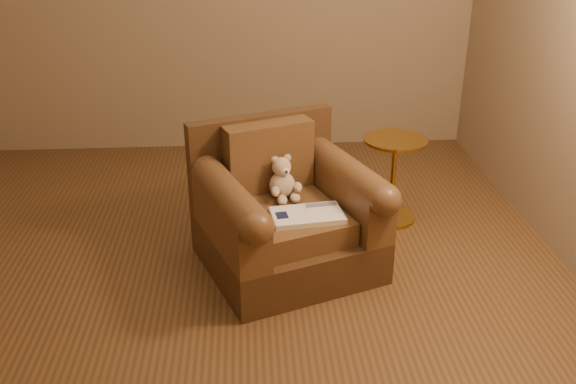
{
  "coord_description": "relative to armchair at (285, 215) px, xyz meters",
  "views": [
    {
      "loc": [
        0.19,
        -3.14,
        1.97
      ],
      "look_at": [
        0.39,
        -0.01,
        0.49
      ],
      "focal_mm": 40.0,
      "sensor_mm": 36.0,
      "label": 1
    }
  ],
  "objects": [
    {
      "name": "teddy_bear",
      "position": [
        -0.0,
        0.08,
        0.17
      ],
      "size": [
        0.18,
        0.21,
        0.26
      ],
      "rotation": [
        0.0,
        0.0,
        0.35
      ],
      "color": "tan",
      "rests_on": "armchair"
    },
    {
      "name": "armchair",
      "position": [
        0.0,
        0.0,
        0.0
      ],
      "size": [
        1.13,
        1.1,
        0.8
      ],
      "rotation": [
        0.0,
        0.0,
        0.36
      ],
      "color": "#432B16",
      "rests_on": "floor"
    },
    {
      "name": "floor",
      "position": [
        -0.38,
        -0.07,
        -0.31
      ],
      "size": [
        4.0,
        4.0,
        0.0
      ],
      "primitive_type": "plane",
      "color": "brown",
      "rests_on": "ground"
    },
    {
      "name": "side_table",
      "position": [
        0.73,
        0.49,
        -0.01
      ],
      "size": [
        0.4,
        0.4,
        0.56
      ],
      "color": "gold",
      "rests_on": "floor"
    },
    {
      "name": "guidebook",
      "position": [
        0.11,
        -0.19,
        0.09
      ],
      "size": [
        0.41,
        0.28,
        0.03
      ],
      "rotation": [
        0.0,
        0.0,
        0.14
      ],
      "color": "beige",
      "rests_on": "armchair"
    }
  ]
}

